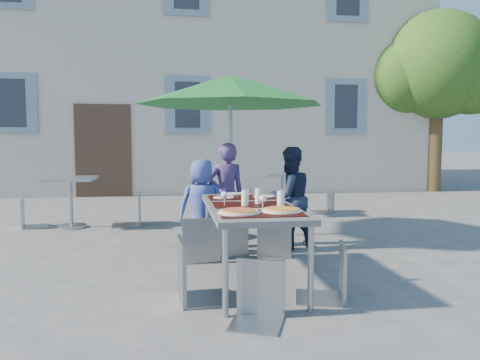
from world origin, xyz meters
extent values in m
plane|color=#4A4A4D|center=(0.00, 0.00, 0.00)|extent=(90.00, 90.00, 0.00)
cube|color=#BDAD98|center=(0.00, 11.50, 3.50)|extent=(13.00, 8.00, 7.00)
cube|color=#412C1F|center=(-2.00, 7.47, 1.10)|extent=(1.30, 0.06, 2.20)
cube|color=gray|center=(-4.00, 7.47, 2.20)|extent=(1.10, 0.06, 1.40)
cube|color=#262B33|center=(-4.00, 7.45, 2.20)|extent=(0.60, 0.04, 1.10)
cube|color=gray|center=(0.00, 7.47, 2.20)|extent=(1.10, 0.06, 1.40)
cube|color=#262B33|center=(0.00, 7.45, 2.20)|extent=(0.60, 0.04, 1.10)
cube|color=gray|center=(4.00, 7.47, 2.20)|extent=(1.10, 0.06, 1.40)
cube|color=#262B33|center=(4.00, 7.45, 2.20)|extent=(0.60, 0.04, 1.10)
cylinder|color=#4E3B21|center=(6.50, 7.50, 1.40)|extent=(0.36, 0.36, 2.80)
sphere|color=#1F4913|center=(6.50, 7.50, 3.30)|extent=(2.80, 2.80, 2.80)
sphere|color=#1F4913|center=(5.70, 7.80, 3.00)|extent=(2.00, 2.00, 2.00)
sphere|color=#1F4913|center=(7.20, 7.10, 3.10)|extent=(2.20, 2.20, 2.20)
sphere|color=#1F4913|center=(6.70, 8.10, 3.80)|extent=(1.80, 1.80, 1.80)
cube|color=#404044|center=(0.34, 0.36, 0.72)|extent=(0.80, 1.85, 0.05)
cylinder|color=#94999F|center=(0.00, -0.51, 0.35)|extent=(0.05, 0.05, 0.70)
cylinder|color=#94999F|center=(0.68, -0.51, 0.35)|extent=(0.05, 0.05, 0.70)
cylinder|color=#94999F|center=(0.00, 1.22, 0.35)|extent=(0.05, 0.05, 0.70)
cylinder|color=#94999F|center=(0.68, 1.22, 0.35)|extent=(0.05, 0.05, 0.70)
cube|color=black|center=(0.34, -0.19, 0.75)|extent=(0.70, 0.42, 0.01)
cube|color=black|center=(0.34, 0.36, 0.75)|extent=(0.70, 0.42, 0.01)
cube|color=black|center=(0.34, 0.91, 0.75)|extent=(0.70, 0.42, 0.01)
cylinder|color=white|center=(0.16, -0.16, 0.76)|extent=(0.36, 0.36, 0.01)
cylinder|color=tan|center=(0.16, -0.16, 0.77)|extent=(0.32, 0.32, 0.01)
cylinder|color=#9B2E0F|center=(0.16, -0.16, 0.78)|extent=(0.28, 0.28, 0.01)
cylinder|color=white|center=(0.53, -0.13, 0.76)|extent=(0.35, 0.35, 0.01)
cylinder|color=tan|center=(0.53, -0.13, 0.77)|extent=(0.31, 0.31, 0.01)
cylinder|color=#A33A0B|center=(0.53, -0.13, 0.78)|extent=(0.27, 0.27, 0.01)
cylinder|color=silver|center=(0.28, 0.25, 0.82)|extent=(0.07, 0.07, 0.15)
cylinder|color=silver|center=(0.43, 0.40, 0.82)|extent=(0.07, 0.07, 0.15)
cylinder|color=silver|center=(0.60, 0.18, 0.82)|extent=(0.07, 0.07, 0.15)
cylinder|color=silver|center=(0.09, 0.34, 0.75)|extent=(0.06, 0.06, 0.00)
cylinder|color=silver|center=(0.09, 0.34, 0.79)|extent=(0.01, 0.01, 0.08)
sphere|color=silver|center=(0.09, 0.34, 0.85)|extent=(0.06, 0.06, 0.06)
cylinder|color=silver|center=(0.40, 0.04, 0.75)|extent=(0.06, 0.06, 0.00)
cylinder|color=silver|center=(0.40, 0.04, 0.79)|extent=(0.01, 0.01, 0.08)
sphere|color=silver|center=(0.40, 0.04, 0.85)|extent=(0.06, 0.06, 0.06)
cylinder|color=white|center=(0.15, 0.88, 0.76)|extent=(0.22, 0.22, 0.01)
cube|color=#9D9FA4|center=(0.29, 0.88, 0.76)|extent=(0.02, 0.18, 0.00)
cylinder|color=white|center=(0.58, 0.90, 0.76)|extent=(0.22, 0.22, 0.01)
cube|color=#9D9FA4|center=(0.72, 0.90, 0.76)|extent=(0.02, 0.18, 0.00)
cylinder|color=white|center=(0.31, 1.19, 0.76)|extent=(0.22, 0.22, 0.01)
cube|color=#9D9FA4|center=(0.45, 1.19, 0.76)|extent=(0.02, 0.18, 0.00)
imported|color=#364596|center=(-0.04, 1.51, 0.57)|extent=(0.58, 0.39, 1.15)
imported|color=#4E356D|center=(0.29, 1.86, 0.66)|extent=(0.53, 0.40, 1.33)
imported|color=#1C243D|center=(1.07, 1.67, 0.64)|extent=(0.71, 0.54, 1.28)
cube|color=gray|center=(-0.10, 1.29, 0.46)|extent=(0.47, 0.47, 0.03)
cube|color=gray|center=(-0.08, 1.09, 0.71)|extent=(0.43, 0.07, 0.51)
cylinder|color=gray|center=(0.06, 1.49, 0.22)|extent=(0.02, 0.02, 0.45)
cylinder|color=gray|center=(-0.30, 1.45, 0.22)|extent=(0.02, 0.02, 0.45)
cylinder|color=gray|center=(0.10, 1.13, 0.22)|extent=(0.02, 0.02, 0.45)
cylinder|color=gray|center=(-0.26, 1.09, 0.22)|extent=(0.02, 0.02, 0.45)
cube|color=gray|center=(0.21, 1.51, 0.50)|extent=(0.54, 0.54, 0.03)
cube|color=gray|center=(0.25, 1.29, 0.78)|extent=(0.47, 0.11, 0.56)
cylinder|color=gray|center=(0.38, 1.74, 0.25)|extent=(0.02, 0.02, 0.49)
cylinder|color=gray|center=(-0.02, 1.67, 0.25)|extent=(0.02, 0.02, 0.49)
cylinder|color=gray|center=(0.44, 1.34, 0.25)|extent=(0.02, 0.02, 0.49)
cylinder|color=gray|center=(0.05, 1.28, 0.25)|extent=(0.02, 0.02, 0.49)
cube|color=gray|center=(0.81, 1.37, 0.42)|extent=(0.47, 0.47, 0.03)
cube|color=gray|center=(0.76, 1.19, 0.66)|extent=(0.39, 0.12, 0.47)
cylinder|color=gray|center=(1.01, 1.50, 0.21)|extent=(0.02, 0.02, 0.41)
cylinder|color=gray|center=(0.68, 1.57, 0.21)|extent=(0.02, 0.02, 0.41)
cylinder|color=gray|center=(0.93, 1.17, 0.21)|extent=(0.02, 0.02, 0.41)
cylinder|color=gray|center=(0.60, 1.24, 0.21)|extent=(0.02, 0.02, 0.41)
cube|color=gray|center=(-0.11, -0.09, 0.48)|extent=(0.49, 0.49, 0.03)
cube|color=gray|center=(-0.32, -0.11, 0.75)|extent=(0.07, 0.45, 0.54)
cylinder|color=gray|center=(0.10, -0.27, 0.24)|extent=(0.02, 0.02, 0.47)
cylinder|color=gray|center=(0.06, 0.12, 0.24)|extent=(0.02, 0.02, 0.47)
cylinder|color=gray|center=(-0.29, -0.30, 0.24)|extent=(0.02, 0.02, 0.47)
cylinder|color=gray|center=(-0.32, 0.08, 0.24)|extent=(0.02, 0.02, 0.47)
cube|color=gray|center=(0.85, -0.22, 0.43)|extent=(0.50, 0.50, 0.03)
cube|color=gray|center=(1.04, -0.27, 0.68)|extent=(0.14, 0.40, 0.48)
cylinder|color=gray|center=(0.73, 0.00, 0.21)|extent=(0.02, 0.02, 0.42)
cylinder|color=gray|center=(0.64, -0.34, 0.21)|extent=(0.02, 0.02, 0.42)
cylinder|color=gray|center=(1.07, -0.10, 0.21)|extent=(0.02, 0.02, 0.42)
cylinder|color=gray|center=(0.98, -0.43, 0.21)|extent=(0.02, 0.02, 0.42)
cube|color=gray|center=(0.21, -0.69, 0.40)|extent=(0.49, 0.49, 0.03)
cube|color=gray|center=(0.28, -0.53, 0.63)|extent=(0.36, 0.16, 0.45)
cylinder|color=gray|center=(0.00, -0.79, 0.20)|extent=(0.02, 0.02, 0.40)
cylinder|color=gray|center=(0.31, -0.90, 0.20)|extent=(0.02, 0.02, 0.40)
cylinder|color=gray|center=(0.12, -0.48, 0.20)|extent=(0.02, 0.02, 0.40)
cylinder|color=gray|center=(0.42, -0.60, 0.20)|extent=(0.02, 0.02, 0.40)
cylinder|color=#9D9FA4|center=(0.41, 2.43, 0.05)|extent=(0.50, 0.50, 0.09)
cylinder|color=#94999F|center=(0.41, 2.43, 1.05)|extent=(0.06, 0.06, 2.09)
cone|color=#176926|center=(0.41, 2.43, 2.05)|extent=(2.60, 2.60, 0.41)
cylinder|color=#9D9FA4|center=(-1.95, 3.49, 0.02)|extent=(0.44, 0.44, 0.04)
cylinder|color=#94999F|center=(-1.95, 3.49, 0.37)|extent=(0.06, 0.06, 0.73)
cube|color=#94999F|center=(-1.95, 3.49, 0.77)|extent=(0.73, 0.73, 0.04)
cube|color=#939A9F|center=(-2.52, 3.64, 0.40)|extent=(0.45, 0.45, 0.03)
cube|color=#939A9F|center=(-2.70, 3.60, 0.63)|extent=(0.11, 0.37, 0.45)
cylinder|color=#939A9F|center=(-2.33, 3.52, 0.20)|extent=(0.02, 0.02, 0.39)
cylinder|color=#939A9F|center=(-2.40, 3.83, 0.20)|extent=(0.02, 0.02, 0.39)
cylinder|color=#939A9F|center=(-2.65, 3.45, 0.20)|extent=(0.02, 0.02, 0.39)
cylinder|color=#939A9F|center=(-2.72, 3.76, 0.20)|extent=(0.02, 0.02, 0.39)
cube|color=slate|center=(-1.12, 3.53, 0.47)|extent=(0.47, 0.47, 0.03)
cube|color=slate|center=(-0.91, 3.55, 0.74)|extent=(0.06, 0.44, 0.53)
cylinder|color=slate|center=(-1.32, 3.71, 0.23)|extent=(0.02, 0.02, 0.46)
cylinder|color=slate|center=(-1.30, 3.33, 0.23)|extent=(0.02, 0.02, 0.46)
cylinder|color=slate|center=(-0.94, 3.73, 0.23)|extent=(0.02, 0.02, 0.46)
cylinder|color=slate|center=(-0.92, 3.36, 0.23)|extent=(0.02, 0.02, 0.46)
cylinder|color=#9D9FA4|center=(1.57, 4.16, 0.02)|extent=(0.44, 0.44, 0.04)
cylinder|color=#94999F|center=(1.57, 4.16, 0.36)|extent=(0.06, 0.06, 0.72)
cube|color=#94999F|center=(1.57, 4.16, 0.75)|extent=(0.72, 0.72, 0.04)
cube|color=gray|center=(1.20, 4.27, 0.47)|extent=(0.46, 0.46, 0.03)
cube|color=gray|center=(0.99, 4.28, 0.73)|extent=(0.05, 0.44, 0.52)
cylinder|color=gray|center=(1.38, 4.07, 0.23)|extent=(0.02, 0.02, 0.46)
cylinder|color=gray|center=(1.40, 4.45, 0.23)|extent=(0.02, 0.02, 0.46)
cylinder|color=gray|center=(1.01, 4.09, 0.23)|extent=(0.02, 0.02, 0.46)
cylinder|color=gray|center=(1.02, 4.46, 0.23)|extent=(0.02, 0.02, 0.46)
cube|color=gray|center=(2.39, 4.42, 0.40)|extent=(0.38, 0.38, 0.03)
cube|color=gray|center=(2.56, 4.42, 0.62)|extent=(0.03, 0.37, 0.44)
cylinder|color=gray|center=(2.23, 4.58, 0.19)|extent=(0.02, 0.02, 0.39)
cylinder|color=gray|center=(2.23, 4.27, 0.19)|extent=(0.02, 0.02, 0.39)
cylinder|color=gray|center=(2.55, 4.58, 0.19)|extent=(0.02, 0.02, 0.39)
cylinder|color=gray|center=(2.54, 4.26, 0.19)|extent=(0.02, 0.02, 0.39)
camera|label=1|loc=(-0.39, -4.01, 1.37)|focal=35.00mm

